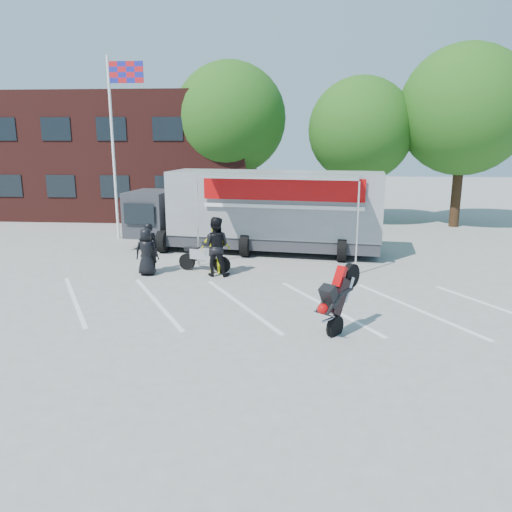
# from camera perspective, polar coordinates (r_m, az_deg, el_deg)

# --- Properties ---
(ground) EXTENTS (100.00, 100.00, 0.00)m
(ground) POSITION_cam_1_polar(r_m,az_deg,el_deg) (13.11, -3.13, -6.91)
(ground) COLOR #9A9A95
(ground) RESTS_ON ground
(parking_bay_lines) EXTENTS (18.09, 13.33, 0.01)m
(parking_bay_lines) POSITION_cam_1_polar(r_m,az_deg,el_deg) (14.04, -2.59, -5.49)
(parking_bay_lines) COLOR white
(parking_bay_lines) RESTS_ON ground
(office_building) EXTENTS (18.00, 8.00, 7.00)m
(office_building) POSITION_cam_1_polar(r_m,az_deg,el_deg) (32.39, -16.90, 10.94)
(office_building) COLOR #491B17
(office_building) RESTS_ON ground
(flagpole) EXTENTS (1.61, 0.12, 8.00)m
(flagpole) POSITION_cam_1_polar(r_m,az_deg,el_deg) (23.57, -15.58, 14.12)
(flagpole) COLOR white
(flagpole) RESTS_ON ground
(tree_left) EXTENTS (6.12, 6.12, 8.64)m
(tree_left) POSITION_cam_1_polar(r_m,az_deg,el_deg) (28.44, -2.98, 15.39)
(tree_left) COLOR #382314
(tree_left) RESTS_ON ground
(tree_mid) EXTENTS (5.44, 5.44, 7.68)m
(tree_mid) POSITION_cam_1_polar(r_m,az_deg,el_deg) (27.39, 11.88, 13.91)
(tree_mid) COLOR #382314
(tree_mid) RESTS_ON ground
(tree_right) EXTENTS (6.46, 6.46, 9.12)m
(tree_right) POSITION_cam_1_polar(r_m,az_deg,el_deg) (27.98, 22.68, 15.10)
(tree_right) COLOR #382314
(tree_right) RESTS_ON ground
(transporter_truck) EXTENTS (10.81, 6.29, 3.25)m
(transporter_truck) POSITION_cam_1_polar(r_m,az_deg,el_deg) (20.41, 0.75, 0.50)
(transporter_truck) COLOR gray
(transporter_truck) RESTS_ON ground
(parked_motorcycle) EXTENTS (2.07, 1.16, 1.03)m
(parked_motorcycle) POSITION_cam_1_polar(r_m,az_deg,el_deg) (17.50, -5.90, -1.75)
(parked_motorcycle) COLOR silver
(parked_motorcycle) RESTS_ON ground
(stunt_bike_rider) EXTENTS (1.52, 1.67, 1.82)m
(stunt_bike_rider) POSITION_cam_1_polar(r_m,az_deg,el_deg) (12.49, 10.36, -8.16)
(stunt_bike_rider) COLOR black
(stunt_bike_rider) RESTS_ON ground
(spectator_leather_a) EXTENTS (0.81, 0.54, 1.61)m
(spectator_leather_a) POSITION_cam_1_polar(r_m,az_deg,el_deg) (17.17, -12.39, 0.48)
(spectator_leather_a) COLOR black
(spectator_leather_a) RESTS_ON ground
(spectator_leather_b) EXTENTS (0.73, 0.61, 1.72)m
(spectator_leather_b) POSITION_cam_1_polar(r_m,az_deg,el_deg) (17.57, -12.18, 0.97)
(spectator_leather_b) COLOR black
(spectator_leather_b) RESTS_ON ground
(spectator_leather_c) EXTENTS (1.02, 0.82, 2.00)m
(spectator_leather_c) POSITION_cam_1_polar(r_m,az_deg,el_deg) (16.72, -4.67, 1.09)
(spectator_leather_c) COLOR black
(spectator_leather_c) RESTS_ON ground
(spectator_hivis) EXTENTS (1.04, 0.55, 1.68)m
(spectator_hivis) POSITION_cam_1_polar(r_m,az_deg,el_deg) (17.04, -4.65, 0.78)
(spectator_hivis) COLOR #F1FF0D
(spectator_hivis) RESTS_ON ground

